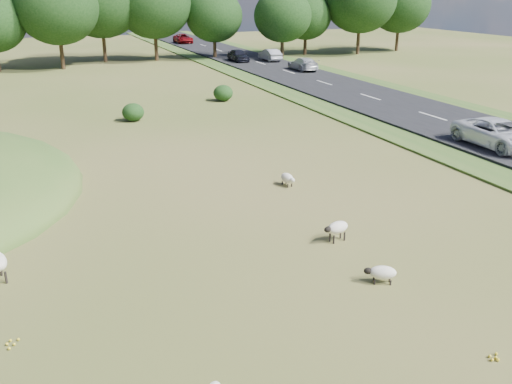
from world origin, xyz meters
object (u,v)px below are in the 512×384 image
sheep_3 (337,228)px  car_1 (270,55)px  sheep_0 (287,178)px  car_4 (303,64)px  sheep_5 (382,272)px  car_3 (498,134)px  car_0 (183,39)px  car_2 (238,55)px

sheep_3 → car_1: (18.11, 49.07, 0.43)m
sheep_0 → car_4: bearing=146.0°
sheep_0 → car_4: size_ratio=0.22×
sheep_5 → car_3: car_3 is taller
sheep_0 → car_1: car_1 is taller
sheep_5 → car_3: size_ratio=0.19×
sheep_3 → sheep_0: bearing=-110.2°
sheep_3 → car_1: bearing=-122.3°
sheep_3 → car_0: size_ratio=0.21×
car_0 → car_2: car_2 is taller
car_2 → car_4: size_ratio=0.90×
car_1 → car_3: car_3 is taller
sheep_0 → car_2: 45.69m
sheep_5 → car_0: bearing=-73.0°
sheep_3 → car_1: 52.31m
sheep_3 → car_4: car_4 is taller
car_0 → car_1: bearing=-82.0°
car_3 → sheep_3: bearing=-152.7°
sheep_5 → car_4: size_ratio=0.22×
car_2 → sheep_3: bearing=-106.0°
sheep_3 → car_3: size_ratio=0.20×
car_0 → car_2: 26.19m
car_2 → sheep_0: bearing=-107.1°
car_0 → car_2: (0.00, -26.19, 0.01)m
sheep_3 → car_3: (14.31, 7.38, 0.48)m
car_0 → car_3: (0.00, -68.75, 0.05)m
car_2 → car_0: bearing=90.0°
sheep_0 → car_3: 13.46m
sheep_5 → car_2: car_2 is taller
car_0 → sheep_0: bearing=-100.9°
car_1 → car_2: 3.90m
sheep_0 → car_1: (17.20, 42.81, 0.59)m
car_3 → sheep_5: bearing=-143.8°
sheep_5 → car_0: size_ratio=0.20×
sheep_0 → sheep_3: (-0.91, -6.27, 0.16)m
sheep_0 → car_0: car_0 is taller
car_1 → car_2: size_ratio=1.02×
sheep_0 → car_3: bearing=87.8°
sheep_0 → car_0: bearing=162.2°
sheep_5 → sheep_0: bearing=-69.4°
car_0 → car_2: size_ratio=1.21×
car_3 → car_4: car_3 is taller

